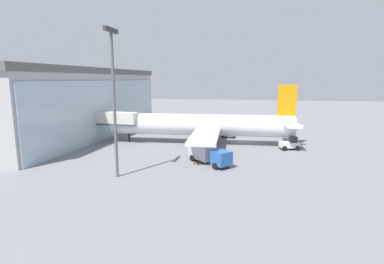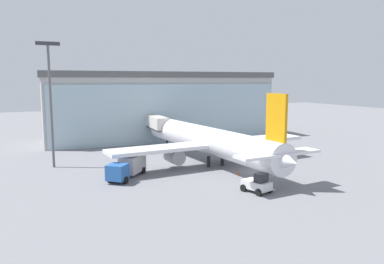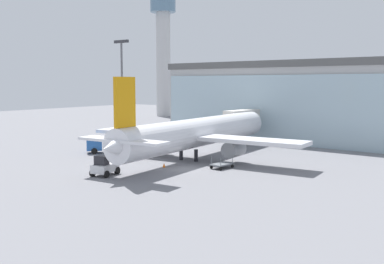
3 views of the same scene
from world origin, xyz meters
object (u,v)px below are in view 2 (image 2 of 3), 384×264
Objects in this scene: pushback_tug at (257,184)px; safety_cone_wingtip at (114,174)px; airplane at (208,140)px; safety_cone_nose at (238,173)px; baggage_cart at (261,161)px; apron_light_mast at (50,94)px; catering_truck at (128,166)px; jet_bridge at (154,123)px.

safety_cone_wingtip is at bearing 28.71° from pushback_tug.
safety_cone_nose is at bearing -179.88° from airplane.
baggage_cart is (6.61, -4.18, -3.01)m from airplane.
pushback_tug reaches higher than safety_cone_wingtip.
apron_light_mast is 5.93× the size of baggage_cart.
airplane reaches higher than safety_cone_nose.
safety_cone_wingtip is at bearing 91.61° from airplane.
baggage_cart is at bearing 128.35° from catering_truck.
catering_truck is 14.58m from safety_cone_nose.
catering_truck is 19.90m from baggage_cart.
airplane is 8.38m from safety_cone_nose.
safety_cone_wingtip is at bearing -90.01° from baggage_cart.
jet_bridge is at bearing 2.58° from airplane.
catering_truck is at bearing 28.46° from pushback_tug.
baggage_cart is at bearing 29.77° from safety_cone_nose.
jet_bridge is at bearing -13.37° from pushback_tug.
pushback_tug is at bearing -107.63° from safety_cone_nose.
safety_cone_nose is (2.43, 7.65, -0.70)m from pushback_tug.
pushback_tug is (-0.17, -33.78, -3.45)m from jet_bridge.
apron_light_mast is 28.46m from safety_cone_nose.
jet_bridge is at bearing 29.22° from apron_light_mast.
pushback_tug is (-2.00, -15.36, -2.54)m from airplane.
baggage_cart is (19.82, -1.48, -0.97)m from catering_truck.
airplane is 15.05m from safety_cone_wingtip.
baggage_cart is at bearing -154.60° from jet_bridge.
pushback_tug reaches higher than baggage_cart.
apron_light_mast is 15.07m from safety_cone_wingtip.
baggage_cart is 5.44× the size of safety_cone_nose.
airplane is at bearing 144.18° from catering_truck.
jet_bridge is 24.44m from baggage_cart.
airplane reaches higher than baggage_cart.
airplane is 15.70m from pushback_tug.
airplane is 10.65× the size of pushback_tug.
jet_bridge is 3.45× the size of pushback_tug.
catering_truck reaches higher than baggage_cart.
safety_cone_wingtip is (-15.08, 6.51, 0.00)m from safety_cone_nose.
catering_truck is at bearing 156.60° from jet_bridge.
catering_truck is 16.92m from pushback_tug.
safety_cone_wingtip is at bearing 156.64° from safety_cone_nose.
apron_light_mast is 31.44m from pushback_tug.
catering_truck is (-11.38, -21.12, -2.95)m from jet_bridge.
pushback_tug is 6.41× the size of safety_cone_wingtip.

